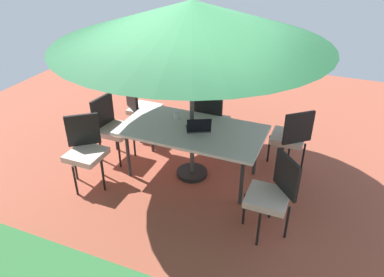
{
  "coord_description": "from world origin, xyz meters",
  "views": [
    {
      "loc": [
        -1.66,
        4.06,
        3.15
      ],
      "look_at": [
        0.0,
        0.0,
        0.6
      ],
      "focal_mm": 34.73,
      "sensor_mm": 36.0,
      "label": 1
    }
  ],
  "objects": [
    {
      "name": "chair_east",
      "position": [
        1.28,
        0.01,
        0.55
      ],
      "size": [
        0.48,
        0.47,
        0.98
      ],
      "rotation": [
        0.0,
        0.0,
        4.6
      ],
      "color": "beige",
      "rests_on": "ground_plane"
    },
    {
      "name": "chair_northwest",
      "position": [
        -1.26,
        0.68,
        0.55
      ],
      "size": [
        0.59,
        0.58,
        0.98
      ],
      "rotation": [
        0.0,
        0.0,
        2.29
      ],
      "color": "beige",
      "rests_on": "ground_plane"
    },
    {
      "name": "cup",
      "position": [
        0.32,
        -0.21,
        0.81
      ],
      "size": [
        0.08,
        0.08,
        0.11
      ],
      "primitive_type": "cylinder",
      "color": "white",
      "rests_on": "dining_table"
    },
    {
      "name": "chair_northeast",
      "position": [
        1.25,
        0.7,
        0.55
      ],
      "size": [
        0.58,
        0.58,
        0.98
      ],
      "rotation": [
        0.0,
        0.0,
        3.8
      ],
      "color": "beige",
      "rests_on": "ground_plane"
    },
    {
      "name": "dining_table",
      "position": [
        0.0,
        0.0,
        0.7
      ],
      "size": [
        1.94,
        1.01,
        0.75
      ],
      "color": "white",
      "rests_on": "ground_plane"
    },
    {
      "name": "ground_plane",
      "position": [
        0.0,
        0.0,
        -0.01
      ],
      "size": [
        10.0,
        10.0,
        0.02
      ],
      "primitive_type": "cube",
      "color": "#9E4C38"
    },
    {
      "name": "patio_umbrella",
      "position": [
        0.0,
        0.0,
        2.16
      ],
      "size": [
        3.33,
        3.33,
        2.41
      ],
      "color": "#4C4C4C",
      "rests_on": "ground_plane"
    },
    {
      "name": "laptop",
      "position": [
        -0.1,
        0.01,
        0.8
      ],
      "size": [
        0.4,
        0.37,
        0.21
      ],
      "rotation": [
        0.0,
        0.0,
        0.48
      ],
      "color": "#2D2D33",
      "rests_on": "dining_table"
    },
    {
      "name": "chair_southwest",
      "position": [
        -1.23,
        -0.68,
        0.55
      ],
      "size": [
        0.58,
        0.59,
        0.98
      ],
      "rotation": [
        0.0,
        0.0,
        0.7
      ],
      "color": "beige",
      "rests_on": "ground_plane"
    },
    {
      "name": "chair_southeast",
      "position": [
        1.2,
        -0.73,
        0.55
      ],
      "size": [
        0.58,
        0.58,
        0.98
      ],
      "rotation": [
        0.0,
        0.0,
        5.61
      ],
      "color": "beige",
      "rests_on": "ground_plane"
    },
    {
      "name": "chair_south",
      "position": [
        -0.02,
        -0.7,
        0.55
      ],
      "size": [
        0.46,
        0.46,
        0.98
      ],
      "rotation": [
        0.0,
        0.0,
        -0.0
      ],
      "color": "beige",
      "rests_on": "ground_plane"
    }
  ]
}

